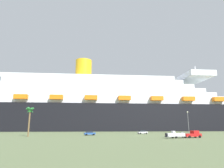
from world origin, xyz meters
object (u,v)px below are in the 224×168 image
object	(u,v)px
cruise_ship	(120,109)
small_boat_on_trailer	(177,135)
street_lamp	(188,120)
palm_tree	(30,113)
parked_car_silver_sedan	(142,132)
parked_car_blue_suv	(90,133)
pickup_truck	(193,134)

from	to	relation	value
cruise_ship	small_boat_on_trailer	size ratio (longest dim) A/B	27.49
street_lamp	palm_tree	bearing A→B (deg)	-175.32
parked_car_silver_sedan	parked_car_blue_suv	world-z (taller)	same
parked_car_silver_sedan	parked_car_blue_suv	bearing A→B (deg)	-158.79
cruise_ship	pickup_truck	size ratio (longest dim) A/B	37.79
small_boat_on_trailer	palm_tree	distance (m)	49.59
small_boat_on_trailer	palm_tree	world-z (taller)	palm_tree
small_boat_on_trailer	parked_car_blue_suv	world-z (taller)	small_boat_on_trailer
parked_car_silver_sedan	pickup_truck	bearing A→B (deg)	-73.88
street_lamp	small_boat_on_trailer	bearing A→B (deg)	-125.99
cruise_ship	street_lamp	world-z (taller)	cruise_ship
street_lamp	parked_car_blue_suv	distance (m)	40.14
parked_car_silver_sedan	small_boat_on_trailer	bearing A→B (deg)	-84.94
cruise_ship	small_boat_on_trailer	bearing A→B (deg)	-87.06
parked_car_blue_suv	small_boat_on_trailer	bearing A→B (deg)	-38.28
palm_tree	street_lamp	size ratio (longest dim) A/B	1.07
street_lamp	parked_car_silver_sedan	bearing A→B (deg)	146.20
street_lamp	parked_car_silver_sedan	world-z (taller)	street_lamp
cruise_ship	palm_tree	xyz separation A→B (m)	(-42.77, -69.85, -7.48)
cruise_ship	palm_tree	world-z (taller)	cruise_ship
cruise_ship	small_boat_on_trailer	world-z (taller)	cruise_ship
pickup_truck	parked_car_silver_sedan	xyz separation A→B (m)	(-8.28, 28.63, -0.21)
small_boat_on_trailer	parked_car_silver_sedan	distance (m)	29.83
small_boat_on_trailer	parked_car_silver_sedan	bearing A→B (deg)	95.06
palm_tree	parked_car_blue_suv	size ratio (longest dim) A/B	2.21
cruise_ship	parked_car_silver_sedan	bearing A→B (deg)	-88.22
cruise_ship	parked_car_blue_suv	world-z (taller)	cruise_ship
palm_tree	parked_car_silver_sedan	size ratio (longest dim) A/B	2.15
street_lamp	parked_car_silver_sedan	size ratio (longest dim) A/B	2.02
parked_car_silver_sedan	parked_car_blue_suv	distance (m)	25.18
parked_car_silver_sedan	parked_car_blue_suv	size ratio (longest dim) A/B	1.02
cruise_ship	parked_car_blue_suv	distance (m)	68.37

